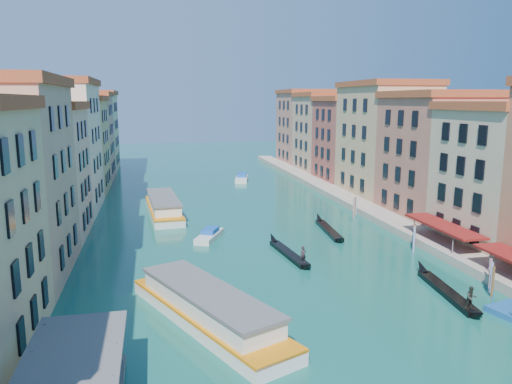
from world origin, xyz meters
TOP-DOWN VIEW (x-y plane):
  - left_bank_palazzos at (-26.00, 64.68)m, footprint 12.80×128.40m
  - right_bank_palazzos at (30.00, 65.00)m, footprint 12.80×128.40m
  - quay at (22.00, 65.00)m, footprint 4.00×140.00m
  - mooring_poles_right at (19.10, 28.80)m, footprint 1.44×54.24m
  - vaporetto_near at (-7.35, 24.81)m, footprint 11.86×19.28m
  - vaporetto_far at (-9.85, 65.23)m, footprint 5.72×19.43m
  - gondola_fore at (3.71, 40.57)m, footprint 2.38×12.82m
  - gondola_right at (14.82, 26.15)m, footprint 2.58×13.40m
  - gondola_far at (11.86, 49.87)m, footprint 2.12×13.47m
  - motorboat_mid at (-4.41, 49.56)m, footprint 4.50×6.67m
  - motorboat_far at (7.97, 95.15)m, footprint 4.21×8.32m

SIDE VIEW (x-z plane):
  - gondola_far at x=11.86m, z-range -0.56..1.34m
  - gondola_fore at x=3.71m, z-range -0.85..1.71m
  - quay at x=22.00m, z-range 0.00..1.00m
  - gondola_right at x=14.82m, z-range -0.83..1.85m
  - motorboat_mid at x=-4.41m, z-range -0.15..1.18m
  - motorboat_far at x=7.97m, z-range -0.18..1.47m
  - vaporetto_far at x=-9.85m, z-range -0.14..2.71m
  - vaporetto_near at x=-7.35m, z-range -0.14..2.71m
  - mooring_poles_right at x=19.10m, z-range -0.30..2.90m
  - left_bank_palazzos at x=-26.00m, z-range -0.79..20.21m
  - right_bank_palazzos at x=30.00m, z-range -0.75..20.25m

